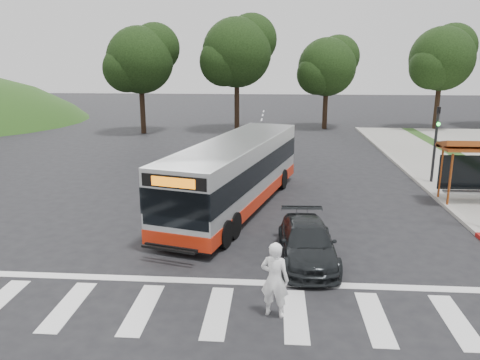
{
  "coord_description": "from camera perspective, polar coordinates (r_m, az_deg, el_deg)",
  "views": [
    {
      "loc": [
        1.38,
        -15.77,
        6.38
      ],
      "look_at": [
        0.03,
        2.43,
        1.6
      ],
      "focal_mm": 35.0,
      "sensor_mm": 36.0,
      "label": 1
    }
  ],
  "objects": [
    {
      "name": "ground",
      "position": [
        17.07,
        -0.7,
        -7.28
      ],
      "size": [
        140.0,
        140.0,
        0.0
      ],
      "primitive_type": "plane",
      "color": "black",
      "rests_on": "ground"
    },
    {
      "name": "sidewalk_east",
      "position": [
        26.41,
        25.46,
        -0.62
      ],
      "size": [
        4.0,
        40.0,
        0.12
      ],
      "primitive_type": "cube",
      "color": "gray",
      "rests_on": "ground"
    },
    {
      "name": "curb_east",
      "position": [
        25.75,
        21.32,
        -0.52
      ],
      "size": [
        0.3,
        40.0,
        0.15
      ],
      "primitive_type": "cube",
      "color": "#9E9991",
      "rests_on": "ground"
    },
    {
      "name": "crosswalk_ladder",
      "position": [
        12.59,
        -2.73,
        -15.76
      ],
      "size": [
        18.0,
        2.6,
        0.01
      ],
      "primitive_type": "cube",
      "color": "silver",
      "rests_on": "ground"
    },
    {
      "name": "traffic_signal_ne_short",
      "position": [
        25.91,
        22.77,
        4.88
      ],
      "size": [
        0.18,
        0.37,
        4.0
      ],
      "color": "black",
      "rests_on": "ground"
    },
    {
      "name": "tree_ne_a",
      "position": [
        46.23,
        23.47,
        13.53
      ],
      "size": [
        6.16,
        5.74,
        9.3
      ],
      "color": "black",
      "rests_on": "parking_lot"
    },
    {
      "name": "tree_north_a",
      "position": [
        41.97,
        -0.27,
        15.42
      ],
      "size": [
        6.6,
        6.15,
        10.17
      ],
      "color": "black",
      "rests_on": "ground"
    },
    {
      "name": "tree_north_b",
      "position": [
        44.09,
        10.65,
        13.51
      ],
      "size": [
        5.72,
        5.33,
        8.43
      ],
      "color": "black",
      "rests_on": "ground"
    },
    {
      "name": "tree_north_c",
      "position": [
        41.41,
        -11.97,
        14.25
      ],
      "size": [
        6.16,
        5.74,
        9.3
      ],
      "color": "black",
      "rests_on": "ground"
    },
    {
      "name": "transit_bus",
      "position": [
        20.2,
        -0.54,
        0.62
      ],
      "size": [
        5.39,
        11.67,
        2.95
      ],
      "primitive_type": null,
      "rotation": [
        0.0,
        0.0,
        -0.27
      ],
      "color": "#A9ACAE",
      "rests_on": "ground"
    },
    {
      "name": "pedestrian",
      "position": [
        12.01,
        4.26,
        -12.0
      ],
      "size": [
        0.83,
        0.65,
        2.0
      ],
      "primitive_type": "imported",
      "rotation": [
        0.0,
        0.0,
        2.88
      ],
      "color": "white",
      "rests_on": "ground"
    },
    {
      "name": "dark_sedan",
      "position": [
        15.34,
        8.2,
        -7.55
      ],
      "size": [
        1.91,
        4.33,
        1.24
      ],
      "primitive_type": "imported",
      "rotation": [
        0.0,
        0.0,
        0.04
      ],
      "color": "black",
      "rests_on": "ground"
    }
  ]
}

